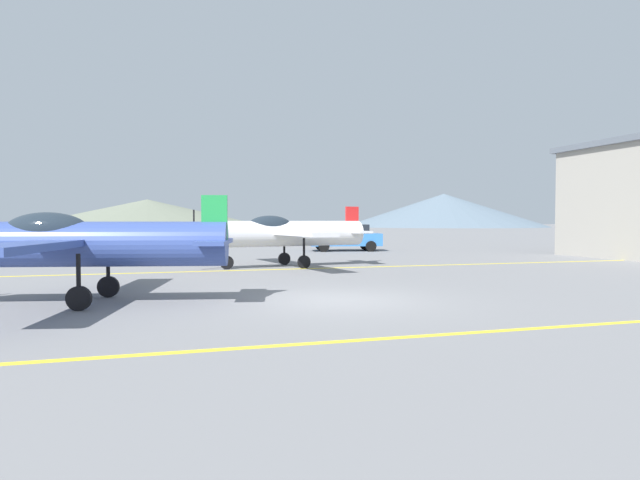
{
  "coord_description": "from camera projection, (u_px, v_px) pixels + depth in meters",
  "views": [
    {
      "loc": [
        -4.14,
        -12.42,
        1.89
      ],
      "look_at": [
        1.47,
        6.0,
        1.2
      ],
      "focal_mm": 31.35,
      "sensor_mm": 36.0,
      "label": 1
    }
  ],
  "objects": [
    {
      "name": "hill_centerleft",
      "position": [
        147.0,
        214.0,
        130.92
      ],
      "size": [
        59.58,
        59.58,
        6.72
      ],
      "primitive_type": "cone",
      "color": "slate",
      "rests_on": "ground_plane"
    },
    {
      "name": "airplane_near",
      "position": [
        73.0,
        243.0,
        12.54
      ],
      "size": [
        7.19,
        8.19,
        2.46
      ],
      "color": "#33478C",
      "rests_on": "ground_plane"
    },
    {
      "name": "hill_centerright",
      "position": [
        444.0,
        210.0,
        153.55
      ],
      "size": [
        55.4,
        55.4,
        9.1
      ],
      "primitive_type": "cone",
      "color": "slate",
      "rests_on": "ground_plane"
    },
    {
      "name": "airplane_mid",
      "position": [
        283.0,
        233.0,
        22.33
      ],
      "size": [
        7.18,
        8.22,
        2.46
      ],
      "color": "silver",
      "rests_on": "ground_plane"
    },
    {
      "name": "car_sedan",
      "position": [
        346.0,
        237.0,
        34.1
      ],
      "size": [
        4.56,
        2.62,
        1.62
      ],
      "color": "#3372BF",
      "rests_on": "ground_plane"
    },
    {
      "name": "ground_plane",
      "position": [
        334.0,
        300.0,
        13.14
      ],
      "size": [
        400.0,
        400.0,
        0.0
      ],
      "primitive_type": "plane",
      "color": "slate"
    },
    {
      "name": "apron_line_far",
      "position": [
        265.0,
        270.0,
        21.15
      ],
      "size": [
        80.0,
        0.16,
        0.01
      ],
      "primitive_type": "cube",
      "color": "yellow",
      "rests_on": "ground_plane"
    },
    {
      "name": "apron_line_near",
      "position": [
        418.0,
        336.0,
        9.05
      ],
      "size": [
        80.0,
        0.16,
        0.01
      ],
      "primitive_type": "cube",
      "color": "yellow",
      "rests_on": "ground_plane"
    }
  ]
}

